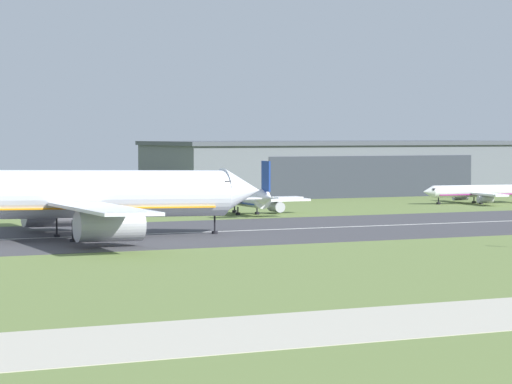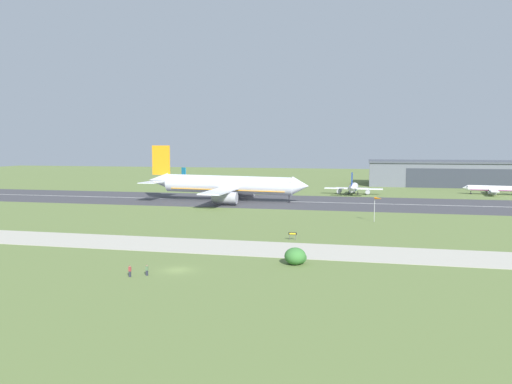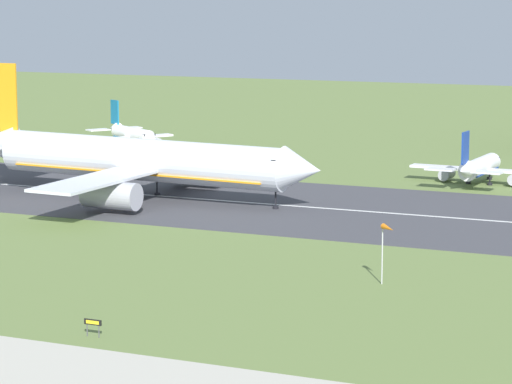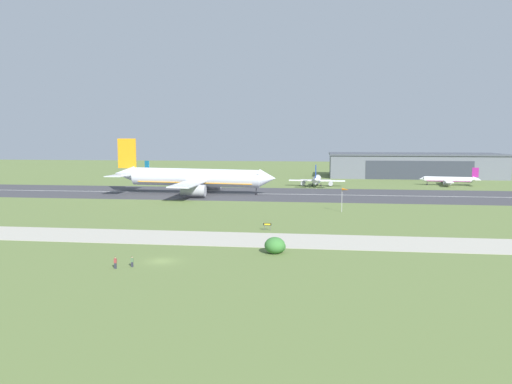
# 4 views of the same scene
# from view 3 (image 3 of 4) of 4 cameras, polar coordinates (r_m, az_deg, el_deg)

# --- Properties ---
(ground_plane) EXTENTS (624.24, 624.24, 0.00)m
(ground_plane) POSITION_cam_3_polar(r_m,az_deg,el_deg) (134.59, -8.12, -3.87)
(ground_plane) COLOR olive
(runway_strip) EXTENTS (384.24, 43.71, 0.06)m
(runway_strip) POSITION_cam_3_polar(r_m,az_deg,el_deg) (178.46, 0.55, -0.58)
(runway_strip) COLOR #3D3D42
(runway_strip) RESTS_ON ground_plane
(runway_centreline) EXTENTS (345.82, 0.70, 0.01)m
(runway_centreline) POSITION_cam_3_polar(r_m,az_deg,el_deg) (178.45, 0.55, -0.57)
(runway_centreline) COLOR silver
(runway_centreline) RESTS_ON runway_strip
(airplane_landing) EXTENTS (59.68, 53.61, 19.99)m
(airplane_landing) POSITION_cam_3_polar(r_m,az_deg,el_deg) (183.36, -5.50, 1.47)
(airplane_landing) COLOR silver
(airplane_landing) RESTS_ON ground_plane
(airplane_parked_centre) EXTENTS (20.22, 18.27, 9.30)m
(airplane_parked_centre) POSITION_cam_3_polar(r_m,az_deg,el_deg) (246.54, -5.85, 2.69)
(airplane_parked_centre) COLOR white
(airplane_parked_centre) RESTS_ON ground_plane
(airplane_parked_east) EXTENTS (23.56, 20.70, 9.48)m
(airplane_parked_east) POSITION_cam_3_polar(r_m,az_deg,el_deg) (200.46, 10.46, 1.13)
(airplane_parked_east) COLOR white
(airplane_parked_east) RESTS_ON ground_plane
(windsock_pole) EXTENTS (2.13, 2.23, 6.59)m
(windsock_pole) POSITION_cam_3_polar(r_m,az_deg,el_deg) (127.23, 6.21, -1.86)
(windsock_pole) COLOR #B7B7BC
(windsock_pole) RESTS_ON ground_plane
(runway_sign) EXTENTS (1.76, 0.14, 1.62)m
(runway_sign) POSITION_cam_3_polar(r_m,az_deg,el_deg) (109.78, -7.69, -6.16)
(runway_sign) COLOR #4C4C51
(runway_sign) RESTS_ON ground_plane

